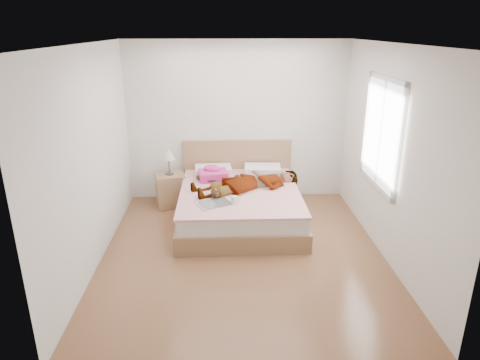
{
  "coord_description": "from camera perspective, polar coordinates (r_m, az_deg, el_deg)",
  "views": [
    {
      "loc": [
        -0.24,
        -4.92,
        2.78
      ],
      "look_at": [
        0.0,
        0.85,
        0.7
      ],
      "focal_mm": 32.0,
      "sensor_mm": 36.0,
      "label": 1
    }
  ],
  "objects": [
    {
      "name": "ground",
      "position": [
        5.65,
        0.37,
        -9.64
      ],
      "size": [
        4.0,
        4.0,
        0.0
      ],
      "primitive_type": "plane",
      "color": "#4B2817",
      "rests_on": "ground"
    },
    {
      "name": "woman",
      "position": [
        6.37,
        1.18,
        0.06
      ],
      "size": [
        1.83,
        1.24,
        0.24
      ],
      "primitive_type": "imported",
      "rotation": [
        0.0,
        0.0,
        -1.19
      ],
      "color": "white",
      "rests_on": "bed"
    },
    {
      "name": "hair",
      "position": [
        6.81,
        -3.85,
        0.69
      ],
      "size": [
        0.57,
        0.67,
        0.09
      ],
      "primitive_type": "ellipsoid",
      "rotation": [
        0.0,
        0.0,
        -0.14
      ],
      "color": "black",
      "rests_on": "bed"
    },
    {
      "name": "phone",
      "position": [
        6.71,
        -3.29,
        1.79
      ],
      "size": [
        0.08,
        0.11,
        0.06
      ],
      "primitive_type": "cube",
      "rotation": [
        0.44,
        0.0,
        0.38
      ],
      "color": "silver",
      "rests_on": "bed"
    },
    {
      "name": "room_shell",
      "position": [
        5.74,
        18.35,
        5.92
      ],
      "size": [
        4.0,
        4.0,
        4.0
      ],
      "color": "white",
      "rests_on": "ground"
    },
    {
      "name": "bed",
      "position": [
        6.46,
        -0.07,
        -2.99
      ],
      "size": [
        1.8,
        2.08,
        1.0
      ],
      "color": "brown",
      "rests_on": "ground"
    },
    {
      "name": "towel",
      "position": [
        6.71,
        -3.66,
        0.83
      ],
      "size": [
        0.48,
        0.41,
        0.23
      ],
      "color": "#FD44AA",
      "rests_on": "bed"
    },
    {
      "name": "magazine",
      "position": [
        5.8,
        -3.36,
        -3.13
      ],
      "size": [
        0.54,
        0.46,
        0.03
      ],
      "color": "silver",
      "rests_on": "bed"
    },
    {
      "name": "coffee_mug",
      "position": [
        5.82,
        -0.74,
        -2.6
      ],
      "size": [
        0.13,
        0.11,
        0.1
      ],
      "color": "silver",
      "rests_on": "bed"
    },
    {
      "name": "plush_toy",
      "position": [
        5.99,
        -3.34,
        -1.88
      ],
      "size": [
        0.17,
        0.22,
        0.11
      ],
      "color": "black",
      "rests_on": "bed"
    },
    {
      "name": "nightstand",
      "position": [
        7.03,
        -9.26,
        -0.97
      ],
      "size": [
        0.53,
        0.49,
        0.95
      ],
      "color": "brown",
      "rests_on": "ground"
    }
  ]
}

